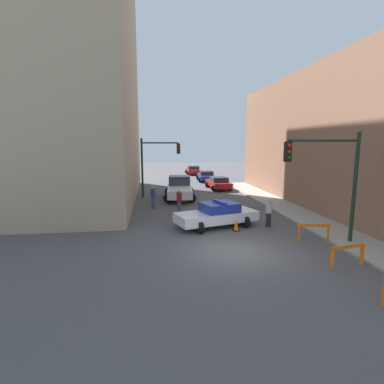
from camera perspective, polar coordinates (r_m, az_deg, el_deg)
ground_plane at (r=13.76m, az=7.88°, el=-11.21°), size 120.00×120.00×0.00m
sidewalk_right at (r=16.46m, az=29.44°, el=-8.68°), size 2.40×44.00×0.12m
building_corner_left at (r=28.64m, az=-26.78°, el=22.93°), size 14.00×20.00×23.98m
building_right at (r=26.50m, az=32.49°, el=8.46°), size 12.00×28.00×10.12m
traffic_light_near at (r=15.25m, az=25.24°, el=3.64°), size 3.64×0.35×5.20m
traffic_light_far at (r=26.54m, az=-7.14°, el=6.24°), size 3.44×0.35×5.20m
police_car at (r=17.39m, az=4.80°, el=-4.27°), size 5.03×3.17×1.52m
white_truck at (r=26.02m, az=-2.40°, el=0.73°), size 2.91×5.54×1.90m
parked_car_near at (r=31.40m, az=5.09°, el=1.76°), size 2.41×4.38×1.31m
parked_car_mid at (r=37.86m, az=2.71°, el=3.09°), size 2.43×4.39×1.31m
parked_car_far at (r=45.91m, az=0.24°, el=4.21°), size 2.30×4.31×1.31m
pedestrian_crossing at (r=20.54m, az=-2.45°, el=-1.74°), size 0.51×0.51×1.66m
pedestrian_corner at (r=22.31m, az=-7.40°, el=-0.91°), size 0.37×0.37×1.66m
pedestrian_sidewalk at (r=17.84m, az=14.40°, el=-3.74°), size 0.47×0.47×1.66m
barrier_mid at (r=13.33m, az=27.54°, el=-10.10°), size 1.59×0.41×0.90m
barrier_back at (r=15.90m, az=22.18°, el=-6.66°), size 1.59×0.36×0.90m
traffic_cone at (r=16.81m, az=8.41°, el=-6.26°), size 0.36×0.36×0.66m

